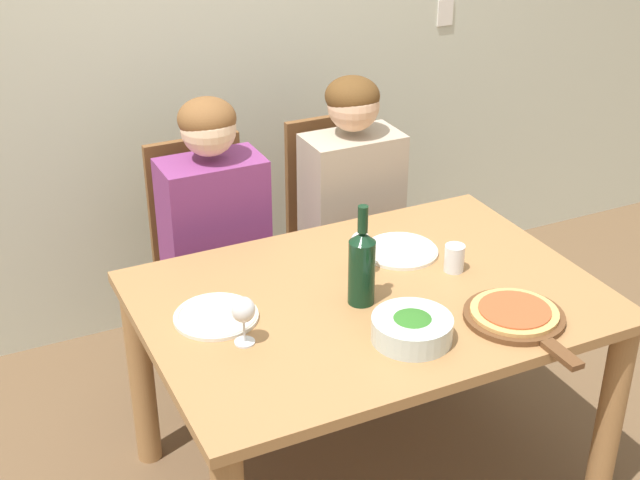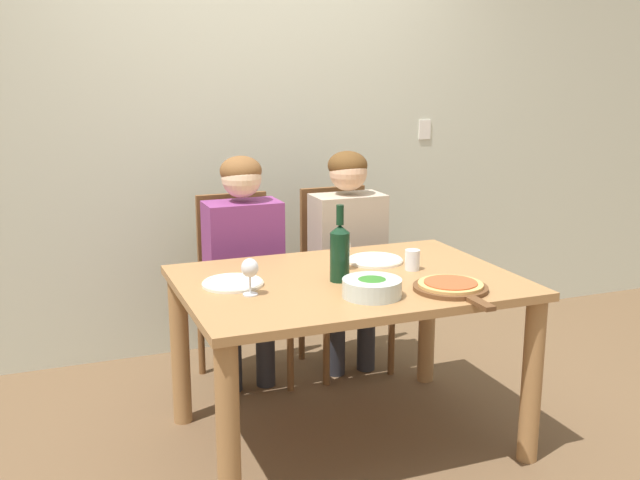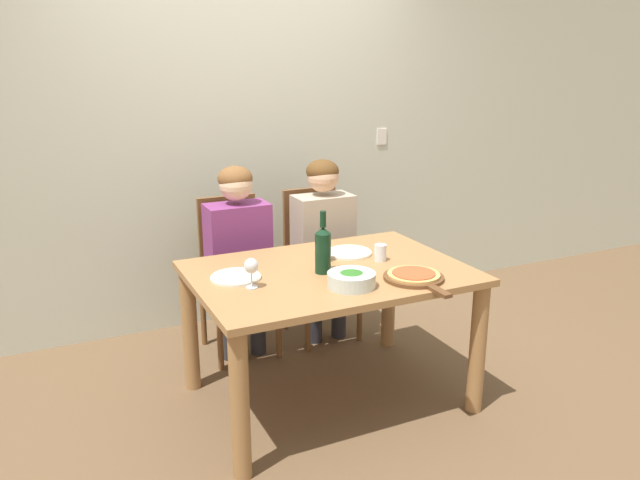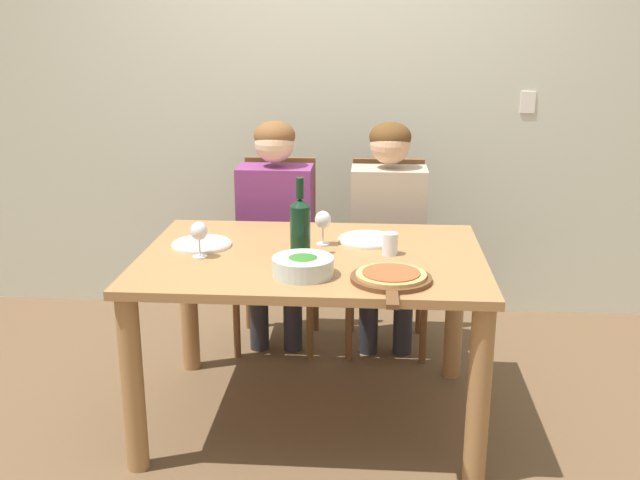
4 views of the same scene
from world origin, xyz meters
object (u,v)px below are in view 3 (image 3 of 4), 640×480
at_px(chair_left, 234,272).
at_px(chair_right, 316,260).
at_px(dinner_plate_right, 349,252).
at_px(pizza_on_board, 415,277).
at_px(broccoli_bowl, 351,279).
at_px(wine_glass_right, 324,243).
at_px(water_tumbler, 380,253).
at_px(person_woman, 239,245).
at_px(person_man, 324,234).
at_px(wine_bottle, 323,249).
at_px(wine_glass_left, 251,267).
at_px(dinner_plate_left, 236,277).

distance_m(chair_left, chair_right, 0.58).
height_order(dinner_plate_right, pizza_on_board, pizza_on_board).
height_order(chair_left, broccoli_bowl, chair_left).
xyz_separation_m(wine_glass_right, water_tumbler, (0.29, -0.12, -0.06)).
distance_m(person_woman, person_man, 0.58).
relative_size(chair_left, person_man, 0.82).
distance_m(wine_bottle, wine_glass_left, 0.41).
relative_size(dinner_plate_left, wine_glass_left, 1.70).
bearing_deg(wine_glass_left, wine_glass_right, 23.74).
height_order(pizza_on_board, water_tumbler, water_tumbler).
bearing_deg(broccoli_bowl, water_tumbler, 40.87).
height_order(person_woman, dinner_plate_left, person_woman).
xyz_separation_m(dinner_plate_left, wine_glass_left, (0.03, -0.16, 0.10)).
relative_size(person_woman, wine_glass_left, 8.00).
bearing_deg(wine_bottle, person_woman, 105.06).
bearing_deg(chair_right, person_man, -90.00).
relative_size(person_man, water_tumbler, 13.17).
bearing_deg(water_tumbler, wine_bottle, -173.35).
height_order(person_woman, broccoli_bowl, person_woman).
relative_size(person_woman, person_man, 1.00).
relative_size(chair_left, person_woman, 0.82).
xyz_separation_m(person_woman, broccoli_bowl, (0.24, -1.01, 0.07)).
bearing_deg(wine_bottle, pizza_on_board, -38.65).
distance_m(person_woman, water_tumbler, 0.92).
distance_m(chair_right, wine_bottle, 1.03).
relative_size(broccoli_bowl, dinner_plate_left, 0.92).
distance_m(broccoli_bowl, dinner_plate_left, 0.59).
distance_m(dinner_plate_left, dinner_plate_right, 0.72).
relative_size(dinner_plate_right, pizza_on_board, 0.58).
height_order(chair_left, wine_glass_right, chair_left).
bearing_deg(chair_left, person_woman, -90.00).
xyz_separation_m(dinner_plate_left, pizza_on_board, (0.81, -0.40, 0.01)).
xyz_separation_m(person_man, wine_glass_left, (-0.78, -0.82, 0.14)).
relative_size(person_man, wine_bottle, 3.68).
relative_size(chair_left, chair_right, 1.00).
xyz_separation_m(broccoli_bowl, dinner_plate_left, (-0.47, 0.35, -0.03)).
xyz_separation_m(person_woman, wine_bottle, (0.21, -0.76, 0.16)).
bearing_deg(wine_bottle, person_man, 63.85).
relative_size(chair_right, dinner_plate_right, 3.85).
xyz_separation_m(person_man, water_tumbler, (-0.01, -0.72, 0.08)).
bearing_deg(dinner_plate_right, person_woman, 131.64).
bearing_deg(chair_right, person_woman, -168.38).
bearing_deg(wine_glass_left, broccoli_bowl, -23.32).
relative_size(wine_bottle, wine_glass_left, 2.17).
xyz_separation_m(person_woman, wine_glass_left, (-0.20, -0.82, 0.14)).
height_order(chair_right, dinner_plate_right, chair_right).
bearing_deg(pizza_on_board, chair_left, 115.99).
height_order(person_woman, pizza_on_board, person_woman).
relative_size(person_woman, dinner_plate_right, 4.71).
bearing_deg(wine_glass_right, wine_bottle, -117.18).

